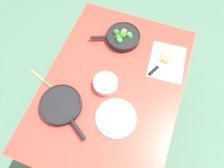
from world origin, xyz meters
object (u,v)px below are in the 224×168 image
Objects in this scene: grater_knife at (158,67)px; dinner_plate_stack at (116,118)px; skillet_broccoli at (123,37)px; skillet_eggs at (61,105)px; wooden_spoon at (53,89)px; cheese_block at (167,56)px; prep_bowl_steel at (106,84)px.

dinner_plate_stack is at bearing -172.39° from grater_knife.
skillet_broccoli is 1.39× the size of dinner_plate_stack.
skillet_broccoli is 0.97× the size of skillet_eggs.
wooden_spoon is 0.45m from dinner_plate_stack.
dinner_plate_stack is at bearing -19.34° from cheese_block.
wooden_spoon is at bearing -52.38° from cheese_block.
wooden_spoon is 3.51× the size of cheese_block.
dinner_plate_stack is (0.43, -0.15, 0.00)m from grater_knife.
skillet_eggs is at bearing -20.67° from wooden_spoon.
prep_bowl_steel is at bearing 43.54° from wooden_spoon.
skillet_eggs reaches higher than grater_knife.
grater_knife is 2.47× the size of cheese_block.
wooden_spoon is at bearing -65.42° from prep_bowl_steel.
cheese_block is at bearing 160.66° from dinner_plate_stack.
skillet_eggs is 1.08× the size of wooden_spoon.
cheese_block is at bearing 6.20° from grater_knife.
dinner_plate_stack is at bearing 82.49° from skillet_broccoli.
cheese_block reaches higher than dinner_plate_stack.
wooden_spoon is 0.34m from prep_bowl_steel.
skillet_eggs is 0.35m from dinner_plate_stack.
skillet_eggs is (0.62, -0.19, -0.00)m from skillet_broccoli.
wooden_spoon is at bearing 173.13° from skillet_eggs.
dinner_plate_stack is at bearing 36.85° from prep_bowl_steel.
skillet_eggs is 2.27× the size of prep_bowl_steel.
prep_bowl_steel is (0.35, -0.32, 0.01)m from cheese_block.
cheese_block is 0.60× the size of prep_bowl_steel.
skillet_broccoli reaches higher than skillet_eggs.
cheese_block is at bearing 136.98° from prep_bowl_steel.
skillet_broccoli is 0.65m from skillet_eggs.
prep_bowl_steel is (0.39, 0.02, -0.00)m from skillet_broccoli.
skillet_broccoli reaches higher than grater_knife.
skillet_broccoli is at bearing 80.04° from wooden_spoon.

